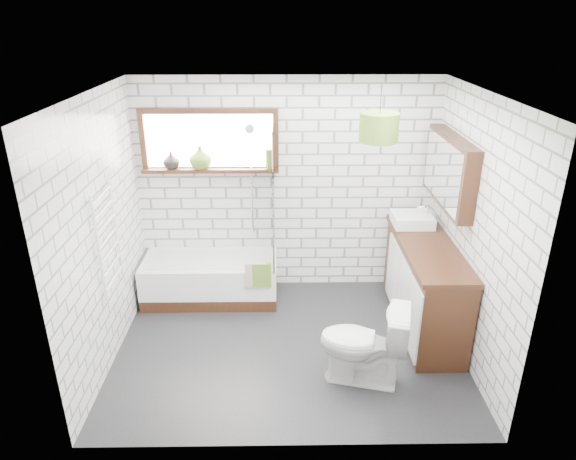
{
  "coord_description": "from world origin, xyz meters",
  "views": [
    {
      "loc": [
        -0.07,
        -4.31,
        3.13
      ],
      "look_at": [
        -0.0,
        0.25,
        1.17
      ],
      "focal_mm": 32.0,
      "sensor_mm": 36.0,
      "label": 1
    }
  ],
  "objects_px": {
    "bathtub": "(211,279)",
    "toilet": "(363,344)",
    "pendant": "(379,127)",
    "vanity": "(424,285)",
    "basin": "(412,220)"
  },
  "relations": [
    {
      "from": "bathtub",
      "to": "toilet",
      "type": "bearing_deg",
      "value": -43.97
    },
    {
      "from": "pendant",
      "to": "vanity",
      "type": "bearing_deg",
      "value": -17.26
    },
    {
      "from": "vanity",
      "to": "basin",
      "type": "height_order",
      "value": "basin"
    },
    {
      "from": "toilet",
      "to": "basin",
      "type": "bearing_deg",
      "value": 167.07
    },
    {
      "from": "basin",
      "to": "toilet",
      "type": "bearing_deg",
      "value": -117.12
    },
    {
      "from": "vanity",
      "to": "toilet",
      "type": "xyz_separation_m",
      "value": [
        -0.78,
        -0.9,
        -0.08
      ]
    },
    {
      "from": "bathtub",
      "to": "basin",
      "type": "bearing_deg",
      "value": -2.4
    },
    {
      "from": "toilet",
      "to": "pendant",
      "type": "relative_size",
      "value": 2.1
    },
    {
      "from": "bathtub",
      "to": "pendant",
      "type": "xyz_separation_m",
      "value": [
        1.76,
        -0.42,
        1.85
      ]
    },
    {
      "from": "bathtub",
      "to": "vanity",
      "type": "bearing_deg",
      "value": -14.36
    },
    {
      "from": "basin",
      "to": "pendant",
      "type": "bearing_deg",
      "value": -146.97
    },
    {
      "from": "toilet",
      "to": "vanity",
      "type": "bearing_deg",
      "value": 153.35
    },
    {
      "from": "vanity",
      "to": "toilet",
      "type": "relative_size",
      "value": 2.12
    },
    {
      "from": "vanity",
      "to": "basin",
      "type": "relative_size",
      "value": 3.93
    },
    {
      "from": "bathtub",
      "to": "pendant",
      "type": "distance_m",
      "value": 2.59
    }
  ]
}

